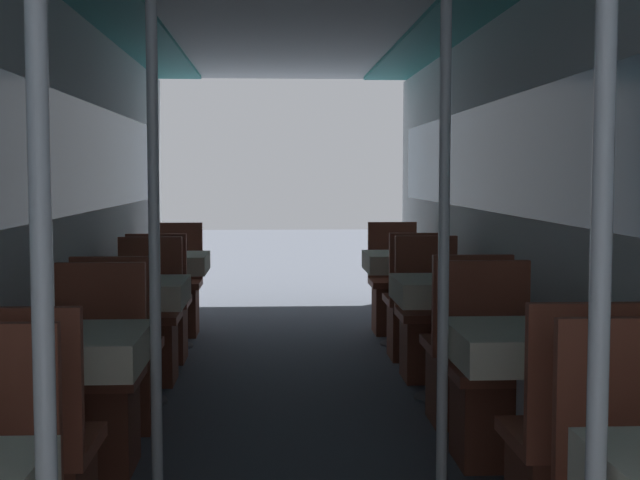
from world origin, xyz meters
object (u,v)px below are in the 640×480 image
chair_left_far_2 (148,338)px  chair_right_far_3 (394,299)px  support_pole_right_1 (444,222)px  chair_right_near_2 (465,371)px  dining_table_left_2 (134,299)px  support_pole_right_0 (601,266)px  dining_table_right_2 (446,296)px  chair_left_far_3 (176,300)px  chair_right_near_1 (570,479)px  dining_table_left_3 (168,268)px  chair_right_far_1 (493,400)px  chair_left_near_2 (119,375)px  chair_right_far_2 (430,335)px  support_pole_left_0 (42,269)px  dining_table_right_3 (404,267)px  chair_right_near_3 (415,319)px  chair_left_near_3 (160,321)px  support_pole_left_1 (154,223)px  dining_table_right_1 (527,354)px  dining_table_left_1 (67,359)px  chair_left_far_1 (96,406)px

chair_left_far_2 → chair_right_far_3: bearing=-137.3°
support_pole_right_1 → chair_right_near_2: (0.34, 1.14, -0.85)m
dining_table_left_2 → support_pole_right_0: support_pole_right_0 is taller
dining_table_right_2 → chair_right_near_2: 0.62m
dining_table_left_2 → chair_left_far_3: bearing=90.0°
chair_right_near_1 → chair_right_near_2: bearing=90.0°
dining_table_left_3 → chair_right_far_1: size_ratio=0.78×
dining_table_right_2 → chair_right_near_2: bearing=-90.0°
chair_left_near_2 → chair_left_far_2: (0.00, 1.05, 0.00)m
chair_right_far_1 → chair_left_far_3: bearing=-61.6°
chair_left_far_3 → chair_right_far_2: 2.46m
support_pole_right_0 → chair_right_near_2: (0.34, 2.81, -0.85)m
support_pole_left_0 → chair_right_far_2: 4.21m
support_pole_right_1 → dining_table_right_2: 1.78m
support_pole_right_0 → support_pole_right_1: (0.00, 1.67, 0.00)m
dining_table_right_3 → chair_right_far_3: (0.00, 0.53, -0.32)m
chair_right_far_2 → chair_right_near_3: same height
chair_left_near_3 → chair_right_near_2: same height
support_pole_left_1 → chair_left_far_2: bearing=98.8°
support_pole_left_1 → dining_table_left_3: size_ratio=3.18×
dining_table_right_1 → dining_table_right_2: bearing=90.0°
support_pole_right_1 → dining_table_right_2: support_pole_right_1 is taller
dining_table_left_3 → support_pole_right_0: bearing=-73.7°
chair_right_far_2 → chair_right_near_2: bearing=90.0°
support_pole_left_1 → dining_table_right_1: (1.46, 0.00, -0.53)m
dining_table_left_1 → chair_left_far_3: bearing=90.0°
chair_right_far_1 → dining_table_right_2: bearing=-90.0°
dining_table_left_2 → chair_right_near_3: size_ratio=0.78×
support_pole_left_1 → support_pole_left_0: bearing=-90.0°
chair_left_near_3 → chair_right_near_2: bearing=-42.7°
chair_left_far_1 → chair_right_near_2: bearing=-161.2°
dining_table_right_2 → chair_right_far_3: 2.22m
dining_table_left_3 → chair_right_far_1: (1.80, -2.81, -0.32)m
dining_table_right_2 → chair_right_near_3: size_ratio=0.78×
chair_right_far_2 → chair_right_far_1: bearing=90.0°
dining_table_left_3 → chair_right_near_1: chair_right_near_1 is taller
chair_left_far_1 → chair_right_near_1: bearing=149.7°
chair_right_far_2 → chair_right_near_3: 0.61m
chair_left_near_3 → chair_right_near_1: bearing=-61.6°
chair_left_far_1 → chair_left_far_3: size_ratio=1.00×
chair_left_far_2 → chair_right_near_3: size_ratio=1.00×
chair_left_near_2 → dining_table_left_3: (0.00, 2.19, 0.32)m
chair_right_far_1 → chair_right_near_3: bearing=-90.0°
support_pole_right_0 → dining_table_right_1: size_ratio=3.18×
chair_left_near_3 → dining_table_left_3: bearing=90.0°
dining_table_left_1 → chair_left_far_1: (0.00, 0.53, -0.32)m
chair_left_far_1 → dining_table_right_3: (1.80, 2.81, 0.32)m
chair_left_far_1 → chair_left_far_2: 1.67m
support_pole_left_0 → chair_left_far_2: bearing=95.0°
dining_table_left_3 → chair_left_near_3: bearing=-90.0°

